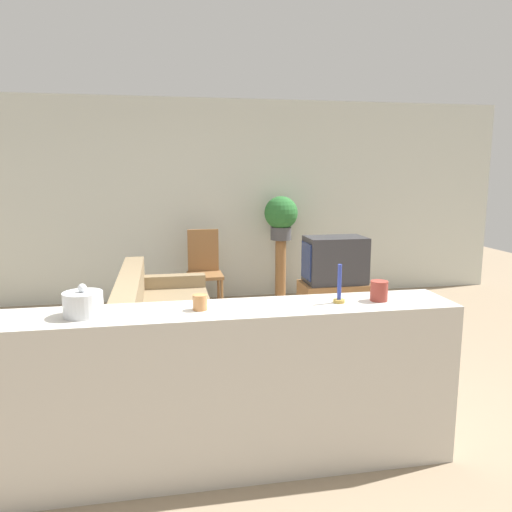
% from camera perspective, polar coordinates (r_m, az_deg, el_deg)
% --- Properties ---
extents(ground_plane, '(14.00, 14.00, 0.00)m').
position_cam_1_polar(ground_plane, '(3.84, -4.50, -17.57)').
color(ground_plane, gray).
extents(wall_back, '(9.00, 0.06, 2.70)m').
position_cam_1_polar(wall_back, '(6.85, -7.80, 6.27)').
color(wall_back, silver).
rests_on(wall_back, ground_plane).
extents(couch, '(0.87, 2.02, 0.81)m').
position_cam_1_polar(couch, '(4.85, -10.53, -8.05)').
color(couch, '#847051').
rests_on(couch, ground_plane).
extents(tv_stand, '(0.77, 0.49, 0.48)m').
position_cam_1_polar(tv_stand, '(5.91, 8.90, -5.27)').
color(tv_stand, olive).
rests_on(tv_stand, ground_plane).
extents(television, '(0.69, 0.44, 0.53)m').
position_cam_1_polar(television, '(5.80, 8.97, -0.44)').
color(television, '#333338').
rests_on(television, tv_stand).
extents(wooden_chair, '(0.44, 0.44, 1.01)m').
position_cam_1_polar(wooden_chair, '(6.37, -5.95, -1.22)').
color(wooden_chair, olive).
rests_on(wooden_chair, ground_plane).
extents(plant_stand, '(0.15, 0.15, 0.83)m').
position_cam_1_polar(plant_stand, '(6.81, 2.82, -1.60)').
color(plant_stand, olive).
rests_on(plant_stand, ground_plane).
extents(potted_plant, '(0.45, 0.45, 0.59)m').
position_cam_1_polar(potted_plant, '(6.70, 2.88, 4.64)').
color(potted_plant, '#4C4C51').
rests_on(potted_plant, plant_stand).
extents(foreground_counter, '(2.71, 0.44, 0.99)m').
position_cam_1_polar(foreground_counter, '(3.04, -3.23, -14.96)').
color(foreground_counter, beige).
rests_on(foreground_counter, ground_plane).
extents(decorative_bowl, '(0.21, 0.21, 0.18)m').
position_cam_1_polar(decorative_bowl, '(2.86, -19.16, -5.17)').
color(decorative_bowl, silver).
rests_on(decorative_bowl, foreground_counter).
extents(candle_jar, '(0.08, 0.08, 0.09)m').
position_cam_1_polar(candle_jar, '(2.84, -6.42, -5.27)').
color(candle_jar, '#C6844C').
rests_on(candle_jar, foreground_counter).
extents(candlestick, '(0.07, 0.07, 0.23)m').
position_cam_1_polar(candlestick, '(3.01, 9.49, -3.90)').
color(candlestick, '#B7933D').
rests_on(candlestick, foreground_counter).
extents(coffee_tin, '(0.10, 0.10, 0.12)m').
position_cam_1_polar(coffee_tin, '(3.10, 13.88, -3.88)').
color(coffee_tin, '#99382D').
rests_on(coffee_tin, foreground_counter).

